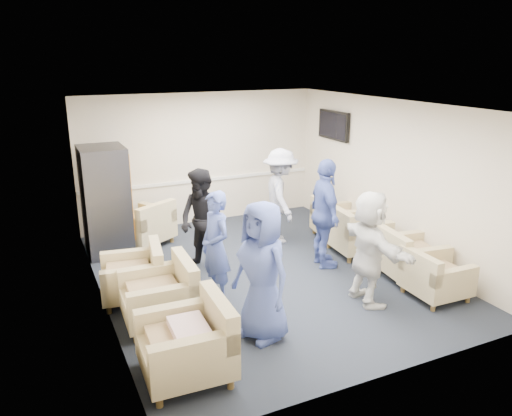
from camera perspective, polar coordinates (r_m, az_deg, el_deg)
name	(u,v)px	position (r m, az deg, el deg)	size (l,w,h in m)	color
floor	(263,274)	(8.18, 0.85, -7.51)	(6.00, 6.00, 0.00)	black
ceiling	(264,105)	(7.47, 0.94, 11.67)	(6.00, 6.00, 0.00)	silver
back_wall	(201,159)	(10.43, -6.36, 5.61)	(5.00, 0.02, 2.70)	beige
front_wall	(391,264)	(5.33, 15.19, -6.21)	(5.00, 0.02, 2.70)	beige
left_wall	(97,215)	(7.04, -17.74, -0.73)	(0.02, 6.00, 2.70)	beige
right_wall	(392,178)	(9.06, 15.29, 3.36)	(0.02, 6.00, 2.70)	beige
chair_rail	(202,180)	(10.51, -6.24, 3.19)	(4.98, 0.04, 0.06)	silver
tv	(334,125)	(10.31, 8.86, 9.31)	(0.10, 1.00, 0.58)	black
armchair_left_near	(191,345)	(5.68, -7.43, -15.28)	(0.98, 0.98, 0.75)	tan
armchair_left_mid	(163,297)	(6.77, -10.58, -9.93)	(0.94, 0.94, 0.73)	tan
armchair_left_far	(136,277)	(7.46, -13.50, -7.66)	(0.98, 0.98, 0.68)	tan
armchair_right_near	(434,278)	(7.73, 19.63, -7.55)	(0.80, 0.80, 0.63)	tan
armchair_right_midnear	(408,258)	(8.23, 16.97, -5.52)	(0.97, 0.97, 0.69)	tan
armchair_right_midfar	(355,234)	(9.05, 11.19, -2.92)	(0.98, 0.98, 0.72)	tan
armchair_right_far	(335,222)	(9.74, 8.99, -1.55)	(0.95, 0.95, 0.66)	tan
armchair_corner	(145,226)	(9.49, -12.52, -2.07)	(1.23, 1.23, 0.72)	tan
vending_machine	(106,201)	(9.14, -16.78, 0.82)	(0.78, 0.91, 1.91)	#45454C
backpack	(161,279)	(7.51, -10.84, -8.03)	(0.32, 0.26, 0.50)	black
pillow	(189,330)	(5.58, -7.68, -13.61)	(0.50, 0.38, 0.14)	silver
person_front_left	(262,271)	(6.11, 0.71, -7.26)	(0.87, 0.56, 1.77)	#4456A4
person_mid_left	(216,247)	(7.08, -4.63, -4.47)	(0.59, 0.39, 1.62)	#4456A4
person_back_left	(202,221)	(8.04, -6.16, -1.54)	(0.83, 0.64, 1.70)	black
person_back_right	(280,196)	(9.31, 2.81, 1.38)	(1.15, 0.66, 1.78)	silver
person_mid_right	(325,214)	(8.24, 7.89, -0.68)	(1.07, 0.45, 1.83)	#4456A4
person_front_right	(369,248)	(7.16, 12.84, -4.47)	(1.53, 0.49, 1.65)	silver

